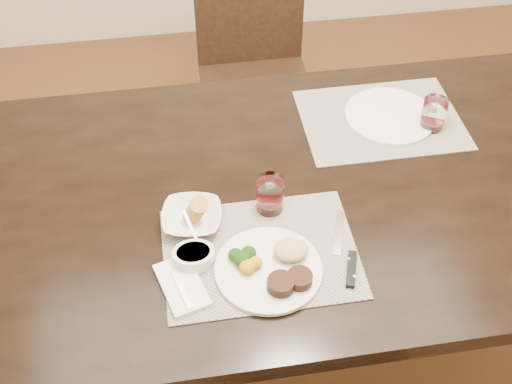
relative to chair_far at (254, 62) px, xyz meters
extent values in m
plane|color=#472B17|center=(0.00, -0.93, -0.50)|extent=(4.50, 4.50, 0.00)
cube|color=black|center=(0.00, -0.93, 0.22)|extent=(2.00, 1.00, 0.05)
cube|color=black|center=(-0.92, -0.51, -0.15)|extent=(0.08, 0.08, 0.70)
cube|color=black|center=(0.00, -0.08, -0.07)|extent=(0.42, 0.42, 0.04)
cube|color=black|center=(-0.18, -0.26, -0.30)|extent=(0.04, 0.04, 0.41)
cube|color=black|center=(0.18, -0.26, -0.30)|extent=(0.04, 0.04, 0.41)
cube|color=black|center=(-0.18, 0.10, -0.30)|extent=(0.04, 0.04, 0.41)
cube|color=black|center=(0.18, 0.10, -0.30)|extent=(0.04, 0.04, 0.41)
cube|color=black|center=(0.00, 0.11, 0.17)|extent=(0.42, 0.04, 0.45)
cube|color=gray|center=(-0.16, -1.13, 0.25)|extent=(0.46, 0.34, 0.00)
cube|color=gray|center=(0.27, -0.70, 0.25)|extent=(0.46, 0.34, 0.00)
cylinder|color=silver|center=(-0.15, -1.19, 0.26)|extent=(0.25, 0.25, 0.01)
cylinder|color=black|center=(-0.13, -1.25, 0.28)|extent=(0.06, 0.06, 0.03)
cylinder|color=black|center=(-0.09, -1.24, 0.27)|extent=(0.06, 0.06, 0.03)
ellipsoid|color=tan|center=(-0.09, -1.16, 0.28)|extent=(0.08, 0.07, 0.03)
ellipsoid|color=#1D430C|center=(-0.21, -1.17, 0.28)|extent=(0.04, 0.04, 0.03)
ellipsoid|color=#C37C19|center=(-0.20, -1.19, 0.28)|extent=(0.04, 0.04, 0.03)
cube|color=silver|center=(-0.35, -1.20, 0.26)|extent=(0.13, 0.17, 0.01)
cube|color=white|center=(-0.35, -1.22, 0.26)|extent=(0.04, 0.11, 0.00)
cube|color=white|center=(-0.35, -1.15, 0.26)|extent=(0.03, 0.05, 0.00)
cube|color=white|center=(0.04, -1.10, 0.25)|extent=(0.06, 0.14, 0.00)
cube|color=black|center=(0.04, -1.22, 0.26)|extent=(0.05, 0.10, 0.01)
imported|color=silver|center=(-0.31, -1.01, 0.27)|extent=(0.17, 0.17, 0.04)
cylinder|color=#C4863D|center=(-0.31, -1.01, 0.29)|extent=(0.05, 0.05, 0.05)
cylinder|color=silver|center=(-0.32, -1.14, 0.27)|extent=(0.10, 0.10, 0.04)
cylinder|color=#0D390D|center=(-0.32, -1.14, 0.28)|extent=(0.08, 0.08, 0.01)
cube|color=white|center=(-0.32, -1.07, 0.31)|extent=(0.01, 0.07, 0.05)
cylinder|color=white|center=(-0.11, -0.99, 0.30)|extent=(0.07, 0.07, 0.10)
cylinder|color=#340406|center=(-0.11, -0.99, 0.26)|extent=(0.06, 0.06, 0.02)
cylinder|color=silver|center=(0.30, -0.69, 0.26)|extent=(0.26, 0.26, 0.01)
cylinder|color=white|center=(0.40, -0.75, 0.30)|extent=(0.07, 0.07, 0.09)
cylinder|color=#340406|center=(0.40, -0.75, 0.26)|extent=(0.06, 0.06, 0.02)
camera|label=1|loc=(-0.32, -2.07, 1.45)|focal=45.00mm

